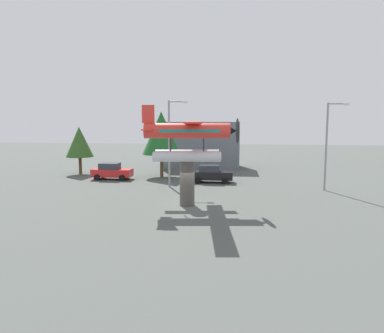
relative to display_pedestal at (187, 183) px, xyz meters
name	(u,v)px	position (x,y,z in m)	size (l,w,h in m)	color
ground_plane	(187,205)	(0.00, 0.00, -1.68)	(140.00, 140.00, 0.00)	#4C514C
display_pedestal	(187,183)	(0.00, 0.00, 0.00)	(1.10, 1.10, 3.36)	#4C4742
floatplane_monument	(189,137)	(0.13, 0.02, 3.35)	(7.05, 10.46, 4.00)	silver
car_near_red	(112,171)	(-9.58, 10.88, -0.80)	(4.20, 2.02, 1.76)	red
car_mid_black	(211,174)	(1.09, 10.25, -0.80)	(4.20, 2.02, 1.76)	black
streetlight_primary	(171,137)	(-2.50, 7.40, 2.99)	(1.84, 0.28, 8.07)	gray
streetlight_secondary	(329,140)	(11.69, 7.26, 2.85)	(1.84, 0.28, 7.79)	gray
storefront_building	(201,145)	(-1.07, 22.00, 1.35)	(10.07, 5.29, 6.06)	slate
tree_west	(79,142)	(-14.46, 14.10, 2.08)	(3.14, 3.14, 5.53)	brown
tree_east	(161,133)	(-4.66, 13.37, 3.18)	(4.23, 4.23, 7.23)	brown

